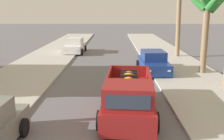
{
  "coord_description": "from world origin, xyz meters",
  "views": [
    {
      "loc": [
        0.54,
        -5.03,
        4.27
      ],
      "look_at": [
        0.47,
        8.07,
        1.2
      ],
      "focal_mm": 40.7,
      "sensor_mm": 36.0,
      "label": 1
    }
  ],
  "objects": [
    {
      "name": "sidewalk_left",
      "position": [
        -5.47,
        12.0,
        0.06
      ],
      "size": [
        4.7,
        60.0,
        0.12
      ],
      "primitive_type": "cube",
      "color": "#B2AFA8",
      "rests_on": "ground"
    },
    {
      "name": "car_left_mid",
      "position": [
        3.35,
        12.48,
        0.71
      ],
      "size": [
        2.13,
        4.3,
        1.54
      ],
      "color": "navy",
      "rests_on": "ground"
    },
    {
      "name": "sidewalk_right",
      "position": [
        5.47,
        12.0,
        0.06
      ],
      "size": [
        4.7,
        60.0,
        0.12
      ],
      "primitive_type": "cube",
      "color": "#B2AFA8",
      "rests_on": "ground"
    },
    {
      "name": "car_right_mid",
      "position": [
        -3.46,
        21.03,
        0.71
      ],
      "size": [
        2.1,
        4.29,
        1.54
      ],
      "color": "silver",
      "rests_on": "ground"
    },
    {
      "name": "curb_right",
      "position": [
        4.53,
        12.0,
        0.05
      ],
      "size": [
        0.16,
        60.0,
        0.1
      ],
      "primitive_type": "cube",
      "color": "silver",
      "rests_on": "ground"
    },
    {
      "name": "pickup_truck",
      "position": [
        1.15,
        4.82,
        0.81
      ],
      "size": [
        2.47,
        5.33,
        1.8
      ],
      "color": "maroon",
      "rests_on": "ground"
    },
    {
      "name": "curb_left",
      "position": [
        -4.53,
        12.0,
        0.05
      ],
      "size": [
        0.16,
        60.0,
        0.1
      ],
      "primitive_type": "cube",
      "color": "silver",
      "rests_on": "ground"
    },
    {
      "name": "palm_tree_left_back",
      "position": [
        6.69,
        12.08,
        4.53
      ],
      "size": [
        3.71,
        3.86,
        5.82
      ],
      "color": "#846B4C",
      "rests_on": "ground"
    }
  ]
}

